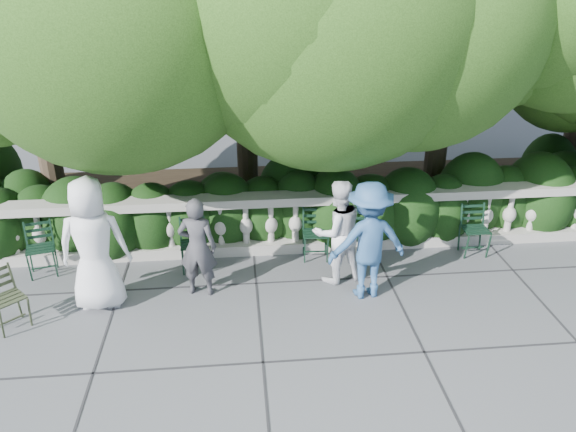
{
  "coord_description": "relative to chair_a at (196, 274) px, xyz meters",
  "views": [
    {
      "loc": [
        -0.72,
        -6.37,
        4.47
      ],
      "look_at": [
        0.0,
        1.0,
        1.0
      ],
      "focal_mm": 35.0,
      "sensor_mm": 36.0,
      "label": 1
    }
  ],
  "objects": [
    {
      "name": "ground",
      "position": [
        1.41,
        -1.17,
        0.0
      ],
      "size": [
        90.0,
        90.0,
        0.0
      ],
      "primitive_type": "plane",
      "color": "#4B4C52",
      "rests_on": "ground"
    },
    {
      "name": "balustrade",
      "position": [
        1.41,
        0.63,
        0.49
      ],
      "size": [
        12.0,
        0.44,
        1.0
      ],
      "color": "#9E998E",
      "rests_on": "ground"
    },
    {
      "name": "shrub_hedge",
      "position": [
        1.41,
        1.83,
        0.0
      ],
      "size": [
        15.0,
        2.6,
        1.7
      ],
      "primitive_type": null,
      "color": "black",
      "rests_on": "ground"
    },
    {
      "name": "chair_a",
      "position": [
        0.0,
        0.0,
        0.0
      ],
      "size": [
        0.48,
        0.51,
        0.84
      ],
      "primitive_type": null,
      "rotation": [
        0.0,
        0.0,
        0.08
      ],
      "color": "black",
      "rests_on": "ground"
    },
    {
      "name": "chair_b",
      "position": [
        -2.27,
        0.08,
        0.0
      ],
      "size": [
        0.54,
        0.57,
        0.84
      ],
      "primitive_type": null,
      "rotation": [
        0.0,
        0.0,
        0.25
      ],
      "color": "black",
      "rests_on": "ground"
    },
    {
      "name": "chair_d",
      "position": [
        1.89,
        0.18,
        0.0
      ],
      "size": [
        0.47,
        0.5,
        0.84
      ],
      "primitive_type": null,
      "rotation": [
        0.0,
        0.0,
        -0.06
      ],
      "color": "black",
      "rests_on": "ground"
    },
    {
      "name": "chair_e",
      "position": [
        2.61,
        0.01,
        0.0
      ],
      "size": [
        0.48,
        0.51,
        0.84
      ],
      "primitive_type": null,
      "rotation": [
        0.0,
        0.0,
        -0.08
      ],
      "color": "black",
      "rests_on": "ground"
    },
    {
      "name": "chair_f",
      "position": [
        4.48,
        0.06,
        0.0
      ],
      "size": [
        0.45,
        0.48,
        0.84
      ],
      "primitive_type": null,
      "rotation": [
        0.0,
        0.0,
        -0.01
      ],
      "color": "black",
      "rests_on": "ground"
    },
    {
      "name": "chair_weathered",
      "position": [
        -2.23,
        -1.24,
        0.0
      ],
      "size": [
        0.65,
        0.65,
        0.84
      ],
      "primitive_type": null,
      "rotation": [
        0.0,
        0.0,
        0.74
      ],
      "color": "black",
      "rests_on": "ground"
    },
    {
      "name": "person_businessman",
      "position": [
        -1.26,
        -0.69,
        0.95
      ],
      "size": [
        0.94,
        0.62,
        1.89
      ],
      "primitive_type": "imported",
      "rotation": [
        0.0,
        0.0,
        3.17
      ],
      "color": "white",
      "rests_on": "ground"
    },
    {
      "name": "person_woman_grey",
      "position": [
        0.1,
        -0.52,
        0.74
      ],
      "size": [
        0.6,
        0.45,
        1.48
      ],
      "primitive_type": "imported",
      "rotation": [
        0.0,
        0.0,
        2.96
      ],
      "color": "#3D3C41",
      "rests_on": "ground"
    },
    {
      "name": "person_casual_man",
      "position": [
        2.12,
        -0.34,
        0.8
      ],
      "size": [
        0.91,
        0.79,
        1.59
      ],
      "primitive_type": "imported",
      "rotation": [
        0.0,
        0.0,
        3.41
      ],
      "color": "white",
      "rests_on": "ground"
    },
    {
      "name": "person_older_blue",
      "position": [
        2.47,
        -0.79,
        0.86
      ],
      "size": [
        1.19,
        0.78,
        1.73
      ],
      "primitive_type": "imported",
      "rotation": [
        0.0,
        0.0,
        3.27
      ],
      "color": "#2C5586",
      "rests_on": "ground"
    }
  ]
}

